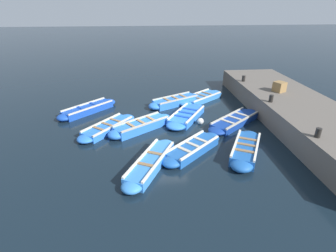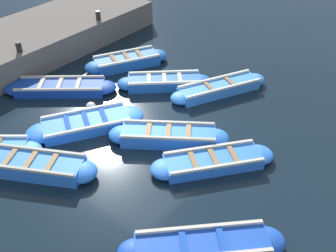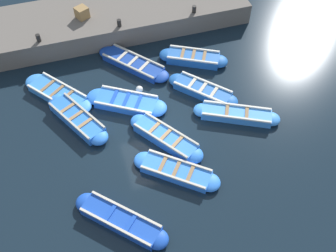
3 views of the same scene
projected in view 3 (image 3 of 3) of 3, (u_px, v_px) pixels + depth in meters
ground_plane at (151, 125)px, 15.97m from camera, size 120.00×120.00×0.00m
boat_tucked at (203, 90)px, 16.95m from camera, size 2.92×2.76×0.41m
boat_outer_left at (236, 114)px, 16.10m from camera, size 2.22×3.49×0.40m
boat_outer_right at (121, 220)px, 13.20m from camera, size 3.04×3.04×0.41m
boat_bow_out at (58, 94)px, 16.86m from camera, size 3.36×2.94×0.36m
boat_centre at (133, 64)px, 18.03m from camera, size 3.45×3.06×0.38m
boat_alongside at (193, 58)px, 18.21m from camera, size 2.21×3.21×0.45m
boat_end_of_row at (77, 119)px, 15.93m from camera, size 3.44×2.36×0.46m
boat_drifting at (166, 138)px, 15.33m from camera, size 3.22×2.58×0.45m
boat_broadside at (127, 102)px, 16.53m from camera, size 2.64×3.48×0.39m
boat_near_quay at (176, 171)px, 14.43m from camera, size 2.71×3.12×0.37m
quay_wall at (114, 17)px, 19.62m from camera, size 3.57×13.24×1.02m
bollard_north at (38, 38)px, 17.55m from camera, size 0.20×0.20×0.35m
bollard_mid_north at (119, 23)px, 18.22m from camera, size 0.20×0.20×0.35m
bollard_mid_south at (194, 9)px, 18.90m from camera, size 0.20×0.20×0.35m
wooden_crate at (82, 13)px, 18.57m from camera, size 0.71×0.71×0.53m
buoy_orange_near at (139, 89)px, 17.01m from camera, size 0.31×0.31×0.31m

